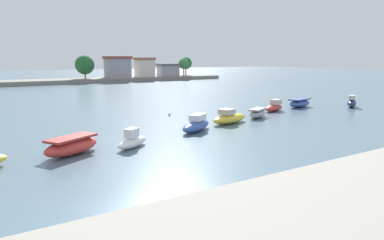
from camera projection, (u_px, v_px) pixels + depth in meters
ground_plane at (123, 215)px, 15.70m from camera, size 400.00×400.00×0.00m
moored_boat_2 at (72, 146)px, 25.39m from camera, size 4.81×3.71×1.26m
moored_boat_3 at (132, 141)px, 27.35m from camera, size 3.38×2.64×1.47m
moored_boat_4 at (196, 125)px, 33.54m from camera, size 4.78×3.67×1.52m
moored_boat_5 at (229, 118)px, 37.51m from camera, size 5.28×2.99×1.53m
moored_boat_6 at (258, 113)px, 41.14m from camera, size 3.95×3.08×1.03m
moored_boat_7 at (274, 107)px, 46.16m from camera, size 4.00×2.39×1.44m
moored_boat_8 at (300, 103)px, 49.88m from camera, size 4.84×2.81×1.15m
moored_boat_9 at (352, 102)px, 49.90m from camera, size 3.87×2.92×1.62m
mooring_buoy_0 at (169, 114)px, 42.47m from camera, size 0.34×0.34×0.34m
distant_shoreline at (10, 77)px, 89.57m from camera, size 132.57×9.98×8.27m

